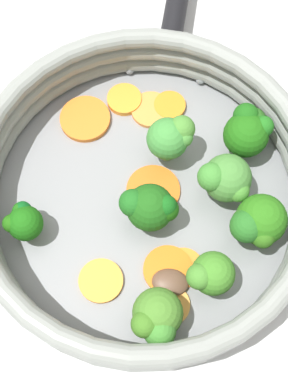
{
  "coord_description": "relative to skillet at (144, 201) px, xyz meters",
  "views": [
    {
      "loc": [
        -0.11,
        -0.12,
        0.45
      ],
      "look_at": [
        0.0,
        0.0,
        0.03
      ],
      "focal_mm": 50.0,
      "sensor_mm": 36.0,
      "label": 1
    }
  ],
  "objects": [
    {
      "name": "skillet_rim_wall",
      "position": [
        0.0,
        0.0,
        0.03
      ],
      "size": [
        0.29,
        0.29,
        0.05
      ],
      "color": "gray",
      "rests_on": "skillet"
    },
    {
      "name": "carrot_slice_1",
      "position": [
        -0.07,
        -0.03,
        0.01
      ],
      "size": [
        0.05,
        0.05,
        0.0
      ],
      "primitive_type": "cylinder",
      "rotation": [
        0.0,
        0.0,
        2.53
      ],
      "color": "orange",
      "rests_on": "skillet"
    },
    {
      "name": "carrot_slice_3",
      "position": [
        -0.02,
        -0.07,
        0.01
      ],
      "size": [
        0.04,
        0.04,
        0.0
      ],
      "primitive_type": "cylinder",
      "rotation": [
        0.0,
        0.0,
        6.08
      ],
      "color": "orange",
      "rests_on": "skillet"
    },
    {
      "name": "mushroom_piece_0",
      "position": [
        -0.03,
        -0.07,
        0.01
      ],
      "size": [
        0.04,
        0.04,
        0.01
      ],
      "primitive_type": "ellipsoid",
      "rotation": [
        0.0,
        0.0,
        5.44
      ],
      "color": "brown",
      "rests_on": "skillet"
    },
    {
      "name": "broccoli_floret_6",
      "position": [
        0.1,
        -0.02,
        0.04
      ],
      "size": [
        0.04,
        0.04,
        0.05
      ],
      "color": "#6D9654",
      "rests_on": "skillet"
    },
    {
      "name": "broccoli_floret_0",
      "position": [
        0.05,
        0.02,
        0.04
      ],
      "size": [
        0.04,
        0.04,
        0.05
      ],
      "color": "#89A46A",
      "rests_on": "skillet"
    },
    {
      "name": "carrot_slice_0",
      "position": [
        0.01,
        0.0,
        0.01
      ],
      "size": [
        0.06,
        0.06,
        0.0
      ],
      "primitive_type": "cylinder",
      "rotation": [
        0.0,
        0.0,
        4.48
      ],
      "color": "orange",
      "rests_on": "skillet"
    },
    {
      "name": "broccoli_floret_7",
      "position": [
        0.05,
        -0.08,
        0.03
      ],
      "size": [
        0.05,
        0.04,
        0.05
      ],
      "color": "#8EA867",
      "rests_on": "skillet"
    },
    {
      "name": "carrot_slice_5",
      "position": [
        0.01,
        0.09,
        0.01
      ],
      "size": [
        0.06,
        0.06,
        0.01
      ],
      "primitive_type": "cylinder",
      "rotation": [
        0.0,
        0.0,
        2.66
      ],
      "color": "orange",
      "rests_on": "skillet"
    },
    {
      "name": "broccoli_floret_3",
      "position": [
        -0.09,
        0.04,
        0.03
      ],
      "size": [
        0.03,
        0.03,
        0.04
      ],
      "color": "#71A051",
      "rests_on": "skillet"
    },
    {
      "name": "broccoli_floret_2",
      "position": [
        -0.06,
        -0.09,
        0.04
      ],
      "size": [
        0.04,
        0.04,
        0.05
      ],
      "color": "#779759",
      "rests_on": "skillet"
    },
    {
      "name": "carrot_slice_8",
      "position": [
        0.08,
        0.05,
        0.01
      ],
      "size": [
        0.03,
        0.03,
        0.0
      ],
      "primitive_type": "cylinder",
      "rotation": [
        0.0,
        0.0,
        3.3
      ],
      "color": "orange",
      "rests_on": "skillet"
    },
    {
      "name": "skillet_rivet_right",
      "position": [
        0.07,
        0.11,
        0.01
      ],
      "size": [
        0.01,
        0.01,
        0.01
      ],
      "primitive_type": "sphere",
      "color": "gray",
      "rests_on": "skillet"
    },
    {
      "name": "carrot_slice_7",
      "position": [
        0.05,
        0.09,
        0.01
      ],
      "size": [
        0.03,
        0.03,
        0.01
      ],
      "primitive_type": "cylinder",
      "rotation": [
        0.0,
        0.0,
        0.01
      ],
      "color": "orange",
      "rests_on": "skillet"
    },
    {
      "name": "carrot_slice_6",
      "position": [
        -0.04,
        -0.08,
        0.01
      ],
      "size": [
        0.03,
        0.03,
        0.0
      ],
      "primitive_type": "cylinder",
      "rotation": [
        0.0,
        0.0,
        3.14
      ],
      "color": "#EE983F",
      "rests_on": "skillet"
    },
    {
      "name": "skillet_rivet_left",
      "position": [
        0.12,
        0.05,
        0.01
      ],
      "size": [
        0.01,
        0.01,
        0.01
      ],
      "primitive_type": "sphere",
      "color": "gray",
      "rests_on": "skillet"
    },
    {
      "name": "skillet",
      "position": [
        0.0,
        0.0,
        0.0
      ],
      "size": [
        0.27,
        0.27,
        0.01
      ],
      "primitive_type": "cylinder",
      "color": "gray",
      "rests_on": "ground_plane"
    },
    {
      "name": "broccoli_floret_4",
      "position": [
        0.05,
        -0.04,
        0.04
      ],
      "size": [
        0.04,
        0.04,
        0.05
      ],
      "color": "#609247",
      "rests_on": "skillet"
    },
    {
      "name": "broccoli_floret_1",
      "position": [
        -0.01,
        -0.02,
        0.04
      ],
      "size": [
        0.04,
        0.04,
        0.05
      ],
      "color": "#5E9356",
      "rests_on": "skillet"
    },
    {
      "name": "carrot_slice_4",
      "position": [
        -0.03,
        -0.06,
        0.01
      ],
      "size": [
        0.06,
        0.06,
        0.0
      ],
      "primitive_type": "cylinder",
      "rotation": [
        0.0,
        0.0,
        3.75
      ],
      "color": "orange",
      "rests_on": "skillet"
    },
    {
      "name": "broccoli_floret_5",
      "position": [
        -0.01,
        -0.09,
        0.03
      ],
      "size": [
        0.04,
        0.03,
        0.04
      ],
      "color": "#81B466",
      "rests_on": "skillet"
    },
    {
      "name": "carrot_slice_2",
      "position": [
        0.06,
        0.06,
        0.01
      ],
      "size": [
        0.05,
        0.05,
        0.0
      ],
      "primitive_type": "cylinder",
      "rotation": [
        0.0,
        0.0,
        4.04
      ],
      "color": "orange",
      "rests_on": "skillet"
    },
    {
      "name": "ground_plane",
      "position": [
        0.0,
        0.0,
        -0.01
      ],
      "size": [
        4.0,
        4.0,
        0.0
      ],
      "primitive_type": "plane",
      "color": "#B7B9BA"
    }
  ]
}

